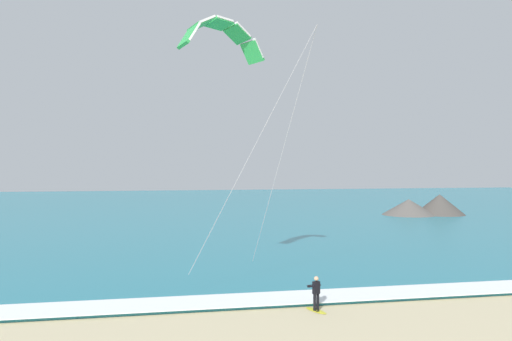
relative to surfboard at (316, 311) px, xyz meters
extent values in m
cube|color=teal|center=(4.01, 60.86, 0.07)|extent=(200.00, 120.00, 0.20)
cube|color=white|center=(4.01, 1.86, 0.19)|extent=(200.00, 2.57, 0.04)
ellipsoid|color=yellow|center=(0.00, 0.00, 0.00)|extent=(0.96, 1.46, 0.05)
cube|color=black|center=(0.00, 0.23, 0.04)|extent=(0.17, 0.12, 0.04)
cube|color=black|center=(0.00, -0.23, 0.04)|extent=(0.17, 0.12, 0.04)
cylinder|color=black|center=(-0.09, -0.04, 0.39)|extent=(0.14, 0.14, 0.84)
cylinder|color=black|center=(0.09, 0.04, 0.39)|extent=(0.14, 0.14, 0.84)
cube|color=black|center=(0.00, 0.00, 1.11)|extent=(0.39, 0.32, 0.60)
sphere|color=tan|center=(0.00, 0.00, 1.55)|extent=(0.22, 0.22, 0.22)
cylinder|color=black|center=(-0.23, 0.08, 1.16)|extent=(0.28, 0.50, 0.22)
cylinder|color=black|center=(0.10, 0.22, 1.16)|extent=(0.28, 0.50, 0.22)
cylinder|color=black|center=(-0.15, 0.35, 1.16)|extent=(0.52, 0.25, 0.04)
cube|color=#3F3F42|center=(-0.05, 0.11, 0.89)|extent=(0.14, 0.12, 0.10)
cube|color=green|center=(-1.90, 6.78, 13.92)|extent=(1.51, 1.32, 1.35)
cube|color=white|center=(-1.62, 6.40, 14.09)|extent=(0.78, 0.64, 1.14)
cube|color=green|center=(-2.90, 6.31, 14.86)|extent=(1.73, 1.59, 0.99)
cube|color=white|center=(-2.62, 5.93, 15.02)|extent=(1.06, 0.86, 0.73)
cube|color=green|center=(-4.08, 5.53, 15.20)|extent=(1.75, 1.70, 0.42)
cube|color=white|center=(-3.80, 5.15, 15.36)|extent=(1.15, 0.92, 0.16)
cube|color=green|center=(-5.17, 4.63, 14.86)|extent=(1.60, 1.66, 0.99)
cube|color=white|center=(-4.89, 4.25, 15.02)|extent=(1.06, 0.84, 0.73)
cube|color=green|center=(-5.93, 3.81, 13.92)|extent=(1.24, 1.50, 1.35)
cube|color=white|center=(-5.65, 3.43, 14.09)|extent=(0.76, 0.63, 1.14)
cylinder|color=#B2B2B7|center=(-0.87, 3.57, 7.55)|extent=(2.07, 6.46, 12.76)
cylinder|color=#B2B2B7|center=(-2.89, 2.08, 7.55)|extent=(6.10, 3.48, 12.76)
cone|color=#47423D|center=(31.43, 41.31, 1.51)|extent=(7.43, 7.43, 3.07)
cone|color=#56514C|center=(26.79, 41.53, 1.18)|extent=(8.02, 8.02, 2.40)
cone|color=#56514C|center=(31.64, 40.16, 0.77)|extent=(3.92, 3.92, 1.59)
camera|label=1|loc=(-7.33, -22.97, 6.96)|focal=34.86mm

